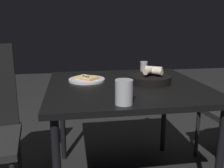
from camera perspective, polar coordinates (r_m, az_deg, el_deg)
dining_table at (r=1.59m, az=3.17°, el=-2.27°), size 0.93×0.95×0.70m
pizza_plate at (r=1.66m, az=-5.68°, el=1.05°), size 0.24×0.24×0.04m
bread_basket at (r=1.61m, az=8.62°, el=1.28°), size 0.26×0.26×0.10m
beer_glass at (r=1.18m, az=2.71°, el=-2.19°), size 0.08×0.08×0.12m
pepper_shaker at (r=2.00m, az=7.18°, el=3.87°), size 0.06×0.06×0.08m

